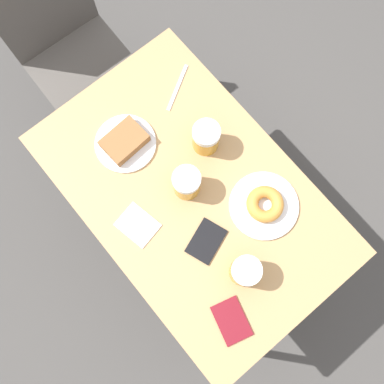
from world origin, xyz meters
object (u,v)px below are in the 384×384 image
object	(u,v)px
plate_with_cake	(125,142)
beer_mug_right	(186,183)
chair	(64,40)
passport_near_edge	(232,321)
napkin_folded	(138,225)
beer_mug_left	(245,271)
passport_far_edge	(206,241)
fork	(177,87)
plate_with_donut	(264,205)
beer_mug_center	(206,138)

from	to	relation	value
plate_with_cake	beer_mug_right	world-z (taller)	beer_mug_right
chair	passport_near_edge	bearing A→B (deg)	-97.48
beer_mug_right	napkin_folded	bearing A→B (deg)	178.54
plate_with_cake	passport_near_edge	xyz separation A→B (m)	(-0.10, -0.66, -0.02)
napkin_folded	beer_mug_left	bearing A→B (deg)	-63.81
beer_mug_right	chair	bearing A→B (deg)	87.05
plate_with_cake	passport_far_edge	xyz separation A→B (m)	(-0.00, -0.42, -0.02)
chair	fork	distance (m)	0.61
plate_with_cake	plate_with_donut	xyz separation A→B (m)	(0.21, -0.45, -0.00)
beer_mug_left	napkin_folded	bearing A→B (deg)	116.19
plate_with_donut	passport_far_edge	size ratio (longest dim) A/B	1.52
plate_with_cake	fork	world-z (taller)	plate_with_cake
plate_with_cake	napkin_folded	distance (m)	0.28
beer_mug_left	passport_far_edge	distance (m)	0.16
beer_mug_left	napkin_folded	xyz separation A→B (m)	(-0.16, 0.33, -0.06)
fork	plate_with_donut	bearing A→B (deg)	-95.66
beer_mug_center	passport_near_edge	bearing A→B (deg)	-122.19
beer_mug_left	napkin_folded	size ratio (longest dim) A/B	0.84
plate_with_cake	passport_far_edge	size ratio (longest dim) A/B	1.38
plate_with_donut	beer_mug_right	xyz separation A→B (m)	(-0.15, 0.21, 0.04)
plate_with_cake	passport_far_edge	bearing A→B (deg)	-90.43
chair	napkin_folded	distance (m)	0.90
plate_with_donut	passport_far_edge	world-z (taller)	plate_with_donut
fork	passport_near_edge	xyz separation A→B (m)	(-0.36, -0.70, 0.00)
beer_mug_left	fork	xyz separation A→B (m)	(0.24, 0.62, -0.06)
beer_mug_center	chair	bearing A→B (deg)	97.59
plate_with_donut	fork	distance (m)	0.50
passport_near_edge	beer_mug_right	bearing A→B (deg)	68.65
plate_with_cake	fork	size ratio (longest dim) A/B	1.26
beer_mug_left	passport_far_edge	size ratio (longest dim) A/B	0.79
beer_mug_right	fork	world-z (taller)	beer_mug_right
beer_mug_right	passport_far_edge	world-z (taller)	beer_mug_right
beer_mug_right	passport_far_edge	xyz separation A→B (m)	(-0.06, -0.17, -0.06)
chair	passport_near_edge	xyz separation A→B (m)	(-0.20, -1.25, 0.21)
chair	plate_with_cake	distance (m)	0.65
beer_mug_left	fork	distance (m)	0.66
passport_far_edge	napkin_folded	bearing A→B (deg)	126.83
plate_with_donut	beer_mug_right	size ratio (longest dim) A/B	1.93
plate_with_donut	fork	world-z (taller)	plate_with_donut
beer_mug_center	plate_with_cake	bearing A→B (deg)	140.39
napkin_folded	fork	xyz separation A→B (m)	(0.40, 0.29, -0.00)
chair	plate_with_cake	size ratio (longest dim) A/B	4.52
chair	napkin_folded	xyz separation A→B (m)	(-0.24, -0.84, 0.21)
chair	plate_with_donut	xyz separation A→B (m)	(0.11, -1.05, 0.23)
plate_with_cake	beer_mug_center	size ratio (longest dim) A/B	1.76
passport_near_edge	plate_with_cake	bearing A→B (deg)	81.33
plate_with_cake	fork	xyz separation A→B (m)	(0.26, 0.05, -0.02)
plate_with_donut	beer_mug_center	distance (m)	0.29
plate_with_donut	passport_near_edge	world-z (taller)	plate_with_donut
beer_mug_right	plate_with_cake	bearing A→B (deg)	103.69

